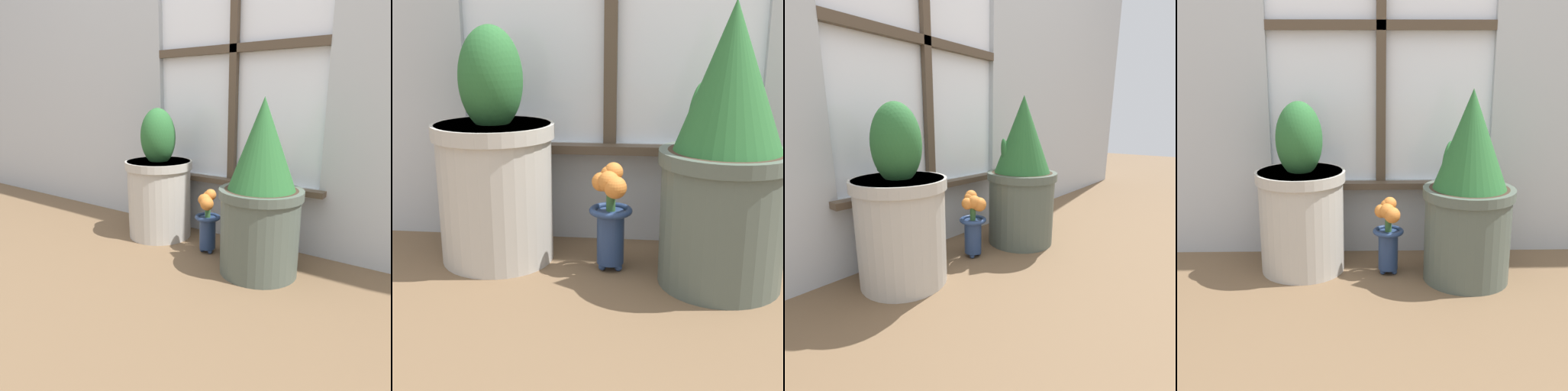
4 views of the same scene
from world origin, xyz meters
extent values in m
plane|color=brown|center=(0.00, 0.00, 0.00)|extent=(10.00, 10.00, 0.00)
cube|color=#B2B7BC|center=(0.00, 0.56, 0.14)|extent=(0.84, 0.05, 0.29)
cube|color=#4C3D2D|center=(0.00, 0.51, 0.28)|extent=(0.90, 0.06, 0.02)
cylinder|color=#B7B2A8|center=(-0.29, 0.36, 0.18)|extent=(0.30, 0.30, 0.37)
cylinder|color=#B7B2A8|center=(-0.29, 0.36, 0.35)|extent=(0.32, 0.32, 0.04)
cylinder|color=#38281E|center=(-0.29, 0.36, 0.36)|extent=(0.27, 0.27, 0.01)
ellipsoid|color=#28602D|center=(-0.29, 0.36, 0.48)|extent=(0.16, 0.16, 0.26)
ellipsoid|color=#28602D|center=(-0.29, 0.42, 0.43)|extent=(0.10, 0.03, 0.11)
cylinder|color=#4C564C|center=(0.29, 0.26, 0.16)|extent=(0.30, 0.30, 0.33)
cylinder|color=#4C564C|center=(0.29, 0.26, 0.31)|extent=(0.31, 0.31, 0.03)
cylinder|color=#38281E|center=(0.29, 0.26, 0.32)|extent=(0.27, 0.27, 0.01)
cone|color=#28602D|center=(0.29, 0.26, 0.50)|extent=(0.25, 0.25, 0.33)
ellipsoid|color=#28602D|center=(0.22, 0.30, 0.41)|extent=(0.08, 0.10, 0.15)
sphere|color=navy|center=(0.02, 0.34, 0.01)|extent=(0.02, 0.02, 0.02)
sphere|color=navy|center=(0.00, 0.30, 0.01)|extent=(0.02, 0.02, 0.02)
sphere|color=navy|center=(0.04, 0.30, 0.01)|extent=(0.02, 0.02, 0.02)
cylinder|color=navy|center=(0.02, 0.31, 0.09)|extent=(0.07, 0.07, 0.14)
torus|color=navy|center=(0.02, 0.31, 0.16)|extent=(0.11, 0.11, 0.02)
cylinder|color=#386633|center=(0.02, 0.31, 0.20)|extent=(0.02, 0.02, 0.08)
sphere|color=orange|center=(0.02, 0.31, 0.24)|extent=(0.04, 0.04, 0.04)
sphere|color=orange|center=(0.02, 0.32, 0.26)|extent=(0.05, 0.05, 0.05)
sphere|color=orange|center=(0.01, 0.32, 0.25)|extent=(0.04, 0.04, 0.04)
sphere|color=orange|center=(-0.01, 0.32, 0.23)|extent=(0.05, 0.05, 0.05)
sphere|color=orange|center=(0.01, 0.30, 0.24)|extent=(0.05, 0.05, 0.05)
sphere|color=orange|center=(0.03, 0.29, 0.23)|extent=(0.06, 0.06, 0.06)
camera|label=1|loc=(0.88, -0.99, 0.65)|focal=35.00mm
camera|label=2|loc=(0.10, -1.00, 0.58)|focal=50.00mm
camera|label=3|loc=(-0.85, -0.50, 0.55)|focal=28.00mm
camera|label=4|loc=(-0.07, -1.51, 0.79)|focal=50.00mm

